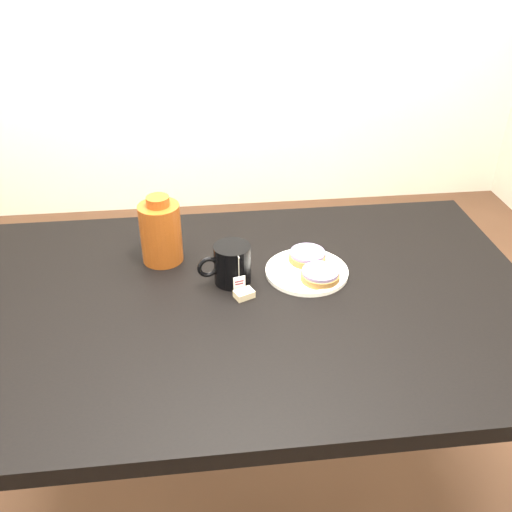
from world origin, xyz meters
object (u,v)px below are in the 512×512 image
Objects in this scene: bagel_back at (307,256)px; bagel_package at (161,232)px; table at (251,325)px; plate at (307,271)px; bagel_front at (320,275)px; mug at (231,264)px; teabag_pouch at (244,294)px.

bagel_back is 0.39m from bagel_package.
table is 0.20m from plate.
bagel_package reaches higher than table.
bagel_package reaches higher than bagel_front.
bagel_front is 0.93× the size of mug.
bagel_package reaches higher than teabag_pouch.
bagel_back is 0.21m from mug.
bagel_front is at bearing -22.07° from bagel_package.
plate is 1.15× the size of bagel_package.
plate is at bearing -101.91° from bagel_back.
bagel_back reaches higher than table.
mug is 0.78× the size of bagel_package.
table is 10.43× the size of bagel_front.
table is 31.11× the size of teabag_pouch.
table is 0.16m from mug.
bagel_back is at bearing 35.69° from teabag_pouch.
bagel_back is at bearing 99.08° from bagel_front.
teabag_pouch is (-0.19, -0.04, -0.02)m from bagel_front.
teabag_pouch is at bearing -153.51° from plate.
table is at bearing -13.08° from teabag_pouch.
table is 6.65× the size of plate.
bagel_front is at bearing -22.60° from mug.
plate is 1.75× the size of bagel_back.
table is 0.24m from bagel_back.
bagel_package is at bearing 157.93° from bagel_front.
bagel_package reaches higher than bagel_back.
mug is at bearing 108.68° from teabag_pouch.
bagel_package is (-0.39, 0.16, 0.06)m from bagel_front.
plate is 0.19m from teabag_pouch.
mug is 0.09m from teabag_pouch.
plate is 0.06m from bagel_front.
mug is at bearing 118.09° from table.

